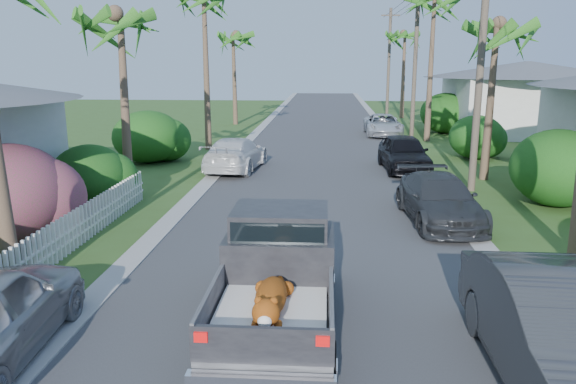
# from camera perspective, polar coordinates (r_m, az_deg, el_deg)

# --- Properties ---
(ground) EXTENTS (120.00, 120.00, 0.00)m
(ground) POSITION_cam_1_polar(r_m,az_deg,el_deg) (8.75, 1.60, -18.82)
(ground) COLOR #385720
(ground) RESTS_ON ground
(road) EXTENTS (8.00, 100.00, 0.02)m
(road) POSITION_cam_1_polar(r_m,az_deg,el_deg) (32.74, 3.41, 5.06)
(road) COLOR #38383A
(road) RESTS_ON ground
(curb_left) EXTENTS (0.60, 100.00, 0.06)m
(curb_left) POSITION_cam_1_polar(r_m,az_deg,el_deg) (33.05, -4.09, 5.16)
(curb_left) COLOR #A5A39E
(curb_left) RESTS_ON ground
(curb_right) EXTENTS (0.60, 100.00, 0.06)m
(curb_right) POSITION_cam_1_polar(r_m,az_deg,el_deg) (32.98, 10.93, 4.94)
(curb_right) COLOR #A5A39E
(curb_right) RESTS_ON ground
(pickup_truck) EXTENTS (1.98, 5.12, 2.06)m
(pickup_truck) POSITION_cam_1_polar(r_m,az_deg,el_deg) (10.13, -0.90, -7.79)
(pickup_truck) COLOR black
(pickup_truck) RESTS_ON ground
(parked_car_rn) EXTENTS (1.79, 5.12, 1.68)m
(parked_car_rn) POSITION_cam_1_polar(r_m,az_deg,el_deg) (9.10, 26.17, -12.91)
(parked_car_rn) COLOR #2B2E30
(parked_car_rn) RESTS_ON ground
(parked_car_rm) EXTENTS (2.24, 4.78, 1.35)m
(parked_car_rm) POSITION_cam_1_polar(r_m,az_deg,el_deg) (16.96, 15.11, -0.78)
(parked_car_rm) COLOR #2E3033
(parked_car_rm) RESTS_ON ground
(parked_car_rf) EXTENTS (2.07, 4.59, 1.53)m
(parked_car_rf) POSITION_cam_1_polar(r_m,az_deg,el_deg) (24.59, 11.70, 3.88)
(parked_car_rf) COLOR black
(parked_car_rf) RESTS_ON ground
(parked_car_rd) EXTENTS (2.25, 4.79, 1.32)m
(parked_car_rd) POSITION_cam_1_polar(r_m,az_deg,el_deg) (36.16, 9.62, 6.72)
(parked_car_rd) COLOR silver
(parked_car_rd) RESTS_ON ground
(parked_car_lf) EXTENTS (2.45, 5.04, 1.41)m
(parked_car_lf) POSITION_cam_1_polar(r_m,az_deg,el_deg) (24.31, -5.32, 3.85)
(parked_car_lf) COLOR silver
(parked_car_lf) RESTS_ON ground
(palm_l_b) EXTENTS (4.40, 4.40, 7.40)m
(palm_l_b) POSITION_cam_1_polar(r_m,az_deg,el_deg) (20.71, -16.81, 16.85)
(palm_l_b) COLOR brown
(palm_l_b) RESTS_ON ground
(palm_l_d) EXTENTS (4.40, 4.40, 7.70)m
(palm_l_d) POSITION_cam_1_polar(r_m,az_deg,el_deg) (42.00, -5.57, 15.61)
(palm_l_d) COLOR brown
(palm_l_d) RESTS_ON ground
(palm_r_b) EXTENTS (4.40, 4.40, 7.20)m
(palm_r_b) POSITION_cam_1_polar(r_m,az_deg,el_deg) (23.32, 20.43, 15.64)
(palm_r_b) COLOR brown
(palm_r_b) RESTS_ON ground
(palm_r_d) EXTENTS (4.40, 4.40, 8.00)m
(palm_r_d) POSITION_cam_1_polar(r_m,az_deg,el_deg) (47.86, 11.82, 15.46)
(palm_r_d) COLOR brown
(palm_r_d) RESTS_ON ground
(shrub_l_b) EXTENTS (3.00, 3.30, 2.60)m
(shrub_l_b) POSITION_cam_1_polar(r_m,az_deg,el_deg) (16.01, -26.49, -0.24)
(shrub_l_b) COLOR #C61C6D
(shrub_l_b) RESTS_ON ground
(shrub_l_c) EXTENTS (2.40, 2.64, 2.00)m
(shrub_l_c) POSITION_cam_1_polar(r_m,az_deg,el_deg) (19.37, -19.51, 1.62)
(shrub_l_c) COLOR #124212
(shrub_l_c) RESTS_ON ground
(shrub_l_d) EXTENTS (3.20, 3.52, 2.40)m
(shrub_l_d) POSITION_cam_1_polar(r_m,az_deg,el_deg) (26.94, -14.07, 5.49)
(shrub_l_d) COLOR #124212
(shrub_l_d) RESTS_ON ground
(shrub_r_b) EXTENTS (3.00, 3.30, 2.50)m
(shrub_r_b) POSITION_cam_1_polar(r_m,az_deg,el_deg) (20.17, 25.77, 2.22)
(shrub_r_b) COLOR #124212
(shrub_r_b) RESTS_ON ground
(shrub_r_c) EXTENTS (2.60, 2.86, 2.10)m
(shrub_r_c) POSITION_cam_1_polar(r_m,az_deg,el_deg) (28.57, 18.61, 5.31)
(shrub_r_c) COLOR #124212
(shrub_r_c) RESTS_ON ground
(shrub_r_d) EXTENTS (3.20, 3.52, 2.60)m
(shrub_r_d) POSITION_cam_1_polar(r_m,az_deg,el_deg) (38.34, 15.67, 7.73)
(shrub_r_d) COLOR #124212
(shrub_r_d) RESTS_ON ground
(picket_fence) EXTENTS (0.10, 11.00, 1.00)m
(picket_fence) POSITION_cam_1_polar(r_m,az_deg,el_deg) (14.94, -21.15, -3.79)
(picket_fence) COLOR white
(picket_fence) RESTS_ON ground
(house_right_far) EXTENTS (9.00, 8.00, 4.60)m
(house_right_far) POSITION_cam_1_polar(r_m,az_deg,el_deg) (39.59, 22.92, 8.54)
(house_right_far) COLOR silver
(house_right_far) RESTS_ON ground
(utility_pole_b) EXTENTS (1.60, 0.26, 9.00)m
(utility_pole_b) POSITION_cam_1_polar(r_m,az_deg,el_deg) (21.09, 19.00, 12.41)
(utility_pole_b) COLOR brown
(utility_pole_b) RESTS_ON ground
(utility_pole_c) EXTENTS (1.60, 0.26, 9.00)m
(utility_pole_c) POSITION_cam_1_polar(r_m,az_deg,el_deg) (35.81, 12.79, 12.83)
(utility_pole_c) COLOR brown
(utility_pole_c) RESTS_ON ground
(utility_pole_d) EXTENTS (1.60, 0.26, 9.00)m
(utility_pole_d) POSITION_cam_1_polar(r_m,az_deg,el_deg) (50.69, 10.21, 12.97)
(utility_pole_d) COLOR brown
(utility_pole_d) RESTS_ON ground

